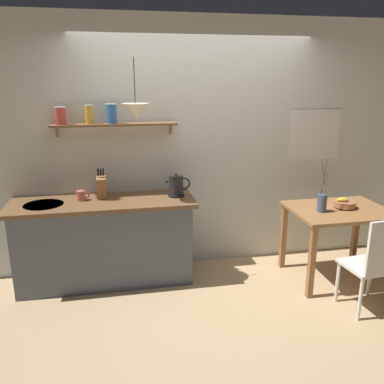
{
  "coord_description": "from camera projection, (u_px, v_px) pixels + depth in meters",
  "views": [
    {
      "loc": [
        -0.85,
        -3.6,
        2.08
      ],
      "look_at": [
        -0.1,
        0.25,
        0.95
      ],
      "focal_mm": 37.36,
      "sensor_mm": 36.0,
      "label": 1
    }
  ],
  "objects": [
    {
      "name": "twig_vase",
      "position": [
        322.0,
        202.0,
        4.0
      ],
      "size": [
        0.1,
        0.09,
        0.54
      ],
      "color": "#475675",
      "rests_on": "dining_table"
    },
    {
      "name": "knife_block",
      "position": [
        102.0,
        186.0,
        4.01
      ],
      "size": [
        0.09,
        0.19,
        0.32
      ],
      "color": "#9E6B3D",
      "rests_on": "kitchen_counter"
    },
    {
      "name": "dining_table",
      "position": [
        338.0,
        220.0,
        4.14
      ],
      "size": [
        0.99,
        0.77,
        0.78
      ],
      "color": "#9E6B3D",
      "rests_on": "ground_plane"
    },
    {
      "name": "back_wall",
      "position": [
        212.0,
        146.0,
        4.41
      ],
      "size": [
        6.8,
        0.11,
        2.7
      ],
      "color": "silver",
      "rests_on": "ground_plane"
    },
    {
      "name": "dining_chair_near",
      "position": [
        375.0,
        261.0,
        3.54
      ],
      "size": [
        0.46,
        0.42,
        0.93
      ],
      "color": "white",
      "rests_on": "ground_plane"
    },
    {
      "name": "fruit_bowl",
      "position": [
        344.0,
        204.0,
        4.13
      ],
      "size": [
        0.22,
        0.22,
        0.11
      ],
      "color": "#BC704C",
      "rests_on": "dining_table"
    },
    {
      "name": "ground_plane",
      "position": [
        206.0,
        286.0,
        4.13
      ],
      "size": [
        14.0,
        14.0,
        0.0
      ],
      "primitive_type": "plane",
      "color": "tan"
    },
    {
      "name": "coffee_mug_by_sink",
      "position": [
        81.0,
        196.0,
        3.97
      ],
      "size": [
        0.13,
        0.08,
        0.1
      ],
      "color": "#C6664C",
      "rests_on": "kitchen_counter"
    },
    {
      "name": "electric_kettle",
      "position": [
        176.0,
        186.0,
        4.1
      ],
      "size": [
        0.26,
        0.17,
        0.24
      ],
      "color": "black",
      "rests_on": "kitchen_counter"
    },
    {
      "name": "kitchen_counter",
      "position": [
        105.0,
        241.0,
        4.12
      ],
      "size": [
        1.83,
        0.63,
        0.9
      ],
      "color": "slate",
      "rests_on": "ground_plane"
    },
    {
      "name": "wall_shelf",
      "position": [
        102.0,
        120.0,
        3.95
      ],
      "size": [
        1.24,
        0.2,
        0.33
      ],
      "color": "brown"
    },
    {
      "name": "pendant_lamp",
      "position": [
        136.0,
        111.0,
        3.68
      ],
      "size": [
        0.25,
        0.25,
        0.54
      ],
      "color": "black"
    }
  ]
}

